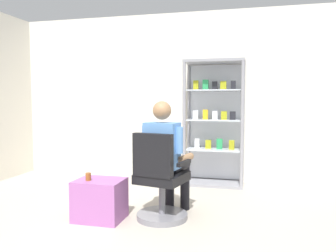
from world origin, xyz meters
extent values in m
cube|color=silver|center=(0.00, 3.00, 1.35)|extent=(6.00, 0.10, 2.70)
cylinder|color=gray|center=(-0.02, 2.50, 0.95)|extent=(0.05, 0.05, 1.90)
cylinder|color=gray|center=(0.82, 2.50, 0.95)|extent=(0.05, 0.05, 1.90)
cylinder|color=gray|center=(-0.02, 2.90, 0.95)|extent=(0.05, 0.05, 1.90)
cylinder|color=gray|center=(0.82, 2.90, 0.95)|extent=(0.05, 0.05, 1.90)
cube|color=gray|center=(0.40, 2.70, 1.88)|extent=(0.90, 0.45, 0.04)
cube|color=gray|center=(0.40, 2.70, 0.02)|extent=(0.90, 0.45, 0.04)
cube|color=silver|center=(0.40, 2.92, 0.95)|extent=(0.84, 0.02, 1.80)
cube|color=silver|center=(0.40, 2.70, 0.55)|extent=(0.82, 0.39, 0.02)
cube|color=silver|center=(0.14, 2.72, 0.63)|extent=(0.08, 0.05, 0.15)
cube|color=#999919|center=(0.31, 2.70, 0.62)|extent=(0.09, 0.06, 0.13)
cube|color=#268C4C|center=(0.49, 2.69, 0.64)|extent=(0.09, 0.05, 0.16)
cube|color=#999919|center=(0.67, 2.68, 0.63)|extent=(0.08, 0.05, 0.14)
cube|color=silver|center=(0.40, 2.70, 1.00)|extent=(0.82, 0.39, 0.02)
cube|color=silver|center=(0.12, 2.66, 1.08)|extent=(0.08, 0.04, 0.14)
cube|color=gold|center=(0.27, 2.72, 1.08)|extent=(0.08, 0.03, 0.15)
cube|color=silver|center=(0.41, 2.74, 1.07)|extent=(0.08, 0.05, 0.13)
cube|color=#999919|center=(0.55, 2.70, 1.07)|extent=(0.09, 0.04, 0.13)
cube|color=black|center=(0.68, 2.68, 1.07)|extent=(0.09, 0.04, 0.12)
cube|color=silver|center=(0.40, 2.70, 1.45)|extent=(0.82, 0.39, 0.02)
cube|color=#999919|center=(0.12, 2.71, 1.53)|extent=(0.08, 0.04, 0.14)
cube|color=#268C4C|center=(0.26, 2.72, 1.53)|extent=(0.09, 0.05, 0.15)
cube|color=black|center=(0.40, 2.74, 1.52)|extent=(0.08, 0.04, 0.13)
cube|color=#999919|center=(0.53, 2.70, 1.52)|extent=(0.09, 0.05, 0.13)
cube|color=black|center=(0.68, 2.69, 1.52)|extent=(0.07, 0.05, 0.13)
cylinder|color=slate|center=(0.01, 1.07, 0.03)|extent=(0.56, 0.56, 0.06)
cylinder|color=slate|center=(0.01, 1.07, 0.24)|extent=(0.07, 0.07, 0.41)
cube|color=black|center=(0.01, 1.07, 0.46)|extent=(0.57, 0.57, 0.10)
cube|color=black|center=(-0.03, 0.86, 0.73)|extent=(0.45, 0.17, 0.45)
cube|color=black|center=(0.27, 1.01, 0.64)|extent=(0.10, 0.30, 0.04)
cube|color=black|center=(-0.24, 1.13, 0.64)|extent=(0.10, 0.30, 0.04)
cylinder|color=black|center=(0.15, 1.24, 0.56)|extent=(0.22, 0.42, 0.14)
cylinder|color=black|center=(0.20, 1.44, 0.28)|extent=(0.11, 0.11, 0.56)
cylinder|color=black|center=(-0.04, 1.29, 0.56)|extent=(0.22, 0.42, 0.14)
cylinder|color=black|center=(0.00, 1.48, 0.28)|extent=(0.11, 0.11, 0.56)
cube|color=#598CCC|center=(0.01, 1.07, 0.81)|extent=(0.40, 0.29, 0.50)
sphere|color=#99704C|center=(0.01, 1.07, 1.19)|extent=(0.20, 0.20, 0.20)
cylinder|color=#598CCC|center=(0.21, 1.03, 0.88)|extent=(0.09, 0.09, 0.28)
cylinder|color=#99704C|center=(0.25, 1.20, 0.66)|extent=(0.14, 0.31, 0.08)
cylinder|color=#598CCC|center=(-0.18, 1.11, 0.88)|extent=(0.09, 0.09, 0.28)
cylinder|color=#99704C|center=(-0.14, 1.29, 0.66)|extent=(0.14, 0.31, 0.08)
cube|color=#9E599E|center=(-0.64, 0.88, 0.22)|extent=(0.51, 0.41, 0.44)
cylinder|color=brown|center=(-0.74, 0.82, 0.48)|extent=(0.06, 0.06, 0.08)
camera|label=1|loc=(0.94, -2.41, 1.30)|focal=35.86mm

